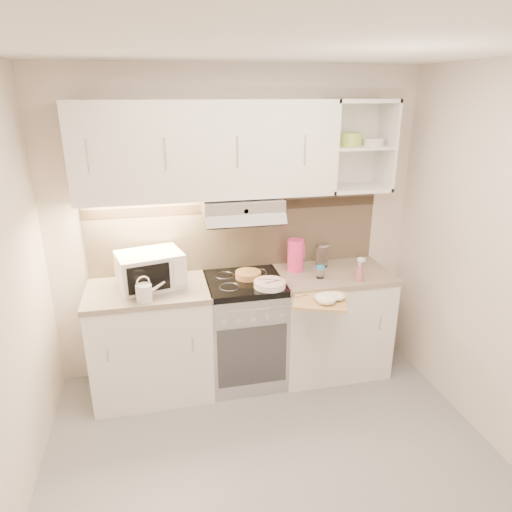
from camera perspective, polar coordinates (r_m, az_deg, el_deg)
The scene contains 17 objects.
ground at distance 3.22m, azimuth 2.96°, elevation -25.73°, with size 3.00×3.00×0.00m, color gray.
room_shell at distance 2.70m, azimuth 1.53°, elevation 5.40°, with size 3.04×2.84×2.52m.
base_cabinet_left at distance 3.76m, azimuth -12.87°, elevation -10.50°, with size 0.90×0.60×0.86m, color white.
worktop_left at distance 3.56m, azimuth -13.42°, elevation -4.22°, with size 0.92×0.62×0.04m, color gray.
base_cabinet_right at distance 4.01m, azimuth 9.27°, elevation -8.22°, with size 0.90×0.60×0.86m, color white.
worktop_right at distance 3.82m, azimuth 9.64°, elevation -2.25°, with size 0.92×0.62×0.04m, color gray.
electric_range at distance 3.80m, azimuth -1.41°, elevation -9.23°, with size 0.60×0.60×0.90m.
microwave at distance 3.54m, azimuth -13.10°, elevation -1.66°, with size 0.54×0.45×0.27m.
watering_can at distance 3.33m, azimuth -13.72°, elevation -4.36°, with size 0.22×0.12×0.19m.
plate_stack at distance 3.47m, azimuth 1.73°, elevation -3.52°, with size 0.24×0.24×0.05m.
bread_loaf at distance 3.64m, azimuth -0.98°, elevation -2.35°, with size 0.21×0.21×0.05m, color #9F6F3D.
pink_pitcher at distance 3.76m, azimuth 4.96°, elevation 0.10°, with size 0.14×0.13×0.27m.
glass_jar at distance 3.89m, azimuth 8.26°, elevation 0.13°, with size 0.11×0.11×0.20m.
spice_jar at distance 3.66m, azimuth 8.03°, elevation -1.98°, with size 0.07×0.07×0.10m.
spray_bottle at distance 3.65m, azimuth 12.79°, elevation -1.83°, with size 0.08×0.08×0.21m.
cutting_board at distance 3.37m, azimuth 8.05°, elevation -5.48°, with size 0.38×0.34×0.02m, color #B1814E.
dish_towel at distance 3.35m, azimuth 8.95°, elevation -4.84°, with size 0.24×0.21×0.07m, color white, non-canonical shape.
Camera 1 is at (-0.64, -2.16, 2.30)m, focal length 32.00 mm.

